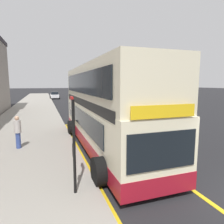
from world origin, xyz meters
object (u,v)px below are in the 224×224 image
at_px(parked_car_black_across, 81,95).
at_px(bus_stop_sign, 74,138).
at_px(parked_car_navy_distant, 92,99).
at_px(pedestrian_waiting_near_sign, 18,131).
at_px(double_decker_bus, 104,110).
at_px(parked_car_white_ahead, 55,95).

bearing_deg(parked_car_black_across, bus_stop_sign, -98.57).
distance_m(bus_stop_sign, parked_car_navy_distant, 30.12).
relative_size(parked_car_black_across, pedestrian_waiting_near_sign, 2.48).
xyz_separation_m(parked_car_black_across, pedestrian_waiting_near_sign, (-9.96, -36.95, 0.26)).
relative_size(double_decker_bus, parked_car_navy_distant, 2.70).
distance_m(double_decker_bus, parked_car_navy_distant, 25.31).
bearing_deg(double_decker_bus, parked_car_black_across, 81.68).
height_order(parked_car_navy_distant, parked_car_white_ahead, same).
xyz_separation_m(double_decker_bus, parked_car_navy_distant, (5.14, 24.75, -1.27)).
height_order(parked_car_black_across, pedestrian_waiting_near_sign, pedestrian_waiting_near_sign).
relative_size(parked_car_navy_distant, parked_car_white_ahead, 1.00).
distance_m(parked_car_black_across, pedestrian_waiting_near_sign, 38.27).
height_order(bus_stop_sign, parked_car_navy_distant, bus_stop_sign).
relative_size(double_decker_bus, parked_car_white_ahead, 2.70).
relative_size(parked_car_black_across, parked_car_white_ahead, 1.00).
bearing_deg(parked_car_white_ahead, pedestrian_waiting_near_sign, -95.01).
distance_m(double_decker_bus, parked_car_black_across, 38.14).
bearing_deg(parked_car_black_across, parked_car_white_ahead, -177.04).
height_order(parked_car_black_across, parked_car_navy_distant, same).
xyz_separation_m(parked_car_white_ahead, pedestrian_waiting_near_sign, (-3.75, -36.84, 0.26)).
relative_size(double_decker_bus, parked_car_black_across, 2.70).
height_order(bus_stop_sign, parked_car_white_ahead, bus_stop_sign).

